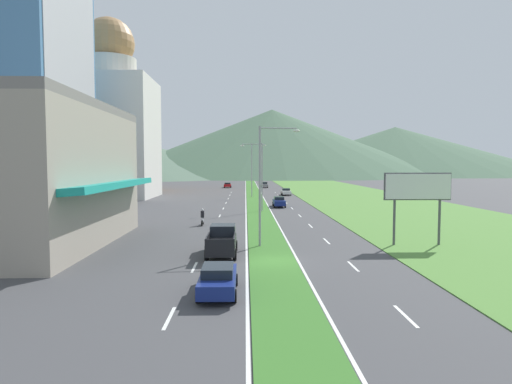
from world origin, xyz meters
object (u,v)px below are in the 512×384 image
object	(u,v)px
car_2	(265,185)
car_0	(286,192)
car_1	(228,185)
pickup_truck_0	(222,241)
street_lamp_near	(264,177)
street_lamp_far	(253,167)
car_3	(218,279)
car_4	(279,202)
billboard_roadside	(418,190)
motorcycle_rider	(203,218)
street_lamp_mid	(260,172)

from	to	relation	value
car_2	car_0	bearing A→B (deg)	6.15
car_1	pickup_truck_0	world-z (taller)	pickup_truck_0
street_lamp_near	pickup_truck_0	world-z (taller)	street_lamp_near
car_0	street_lamp_far	bearing A→B (deg)	-52.57
car_2	street_lamp_near	bearing A→B (deg)	-2.52
car_1	car_2	xyz separation A→B (m)	(10.33, 0.11, 0.05)
car_3	car_4	world-z (taller)	car_4
street_lamp_far	car_4	distance (m)	20.88
car_0	billboard_roadside	bearing A→B (deg)	5.21
street_lamp_far	car_0	bearing A→B (deg)	37.43
car_4	street_lamp_near	bearing A→B (deg)	-6.46
billboard_roadside	car_4	size ratio (longest dim) A/B	1.25
street_lamp_near	car_4	distance (m)	32.94
billboard_roadside	street_lamp_near	bearing A→B (deg)	-179.45
car_2	pickup_truck_0	world-z (taller)	pickup_truck_0
street_lamp_far	car_4	size ratio (longest dim) A/B	2.25
street_lamp_far	motorcycle_rider	xyz separation A→B (m)	(-6.18, -40.02, -5.30)
street_lamp_mid	pickup_truck_0	bearing A→B (deg)	-97.21
car_1	car_4	bearing A→B (deg)	-169.58
street_lamp_far	car_0	world-z (taller)	street_lamp_far
street_lamp_near	street_lamp_far	size ratio (longest dim) A/B	0.90
street_lamp_mid	car_3	bearing A→B (deg)	-94.96
car_4	billboard_roadside	bearing A→B (deg)	15.04
street_lamp_far	car_2	distance (m)	35.90
street_lamp_near	car_1	xyz separation A→B (m)	(-6.46, 87.48, -4.78)
street_lamp_near	street_lamp_far	xyz separation A→B (m)	(0.06, 52.28, 0.52)
street_lamp_near	street_lamp_mid	xyz separation A→B (m)	(0.47, 26.11, -0.06)
street_lamp_mid	billboard_roadside	distance (m)	28.59
billboard_roadside	car_0	bearing A→B (deg)	95.21
billboard_roadside	car_4	xyz separation A→B (m)	(-8.67, 32.27, -3.69)
street_lamp_near	car_0	bearing A→B (deg)	82.99
street_lamp_mid	billboard_roadside	xyz separation A→B (m)	(11.87, -26.00, -0.97)
car_0	car_2	distance (m)	30.11
pickup_truck_0	motorcycle_rider	world-z (taller)	pickup_truck_0
street_lamp_near	billboard_roadside	distance (m)	12.38
car_4	car_0	bearing A→B (deg)	172.29
street_lamp_far	car_1	xyz separation A→B (m)	(-6.53, 35.20, -5.30)
street_lamp_far	pickup_truck_0	xyz separation A→B (m)	(-3.28, -55.27, -5.06)
car_2	car_1	bearing A→B (deg)	-89.37
street_lamp_near	car_4	xyz separation A→B (m)	(3.67, 32.39, -4.73)
street_lamp_mid	car_3	xyz separation A→B (m)	(-3.37, -38.86, -4.70)
car_2	pickup_truck_0	size ratio (longest dim) A/B	0.84
car_3	motorcycle_rider	xyz separation A→B (m)	(-3.21, 25.00, -0.02)
car_0	street_lamp_mid	bearing A→B (deg)	-11.86
car_3	car_0	bearing A→B (deg)	-8.08
car_1	car_2	bearing A→B (deg)	-89.37
street_lamp_far	car_2	xyz separation A→B (m)	(3.80, 35.31, -5.26)
car_3	car_1	bearing A→B (deg)	2.03
street_lamp_mid	car_4	distance (m)	8.45
street_lamp_mid	billboard_roadside	bearing A→B (deg)	-65.45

